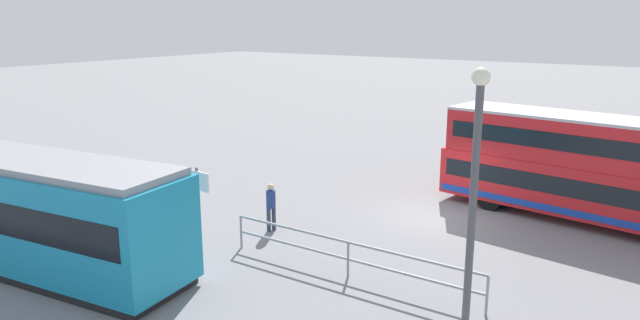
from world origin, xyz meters
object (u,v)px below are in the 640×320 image
double_decker_bus (598,170)px  pedestrian_near_railing (271,204)px  info_sign (197,190)px  street_lamp (473,196)px

double_decker_bus → pedestrian_near_railing: (9.00, 6.94, -0.98)m
info_sign → street_lamp: bearing=169.0°
pedestrian_near_railing → info_sign: info_sign is taller
double_decker_bus → street_lamp: 11.03m
info_sign → street_lamp: 9.95m
pedestrian_near_railing → info_sign: (1.34, 2.07, 0.78)m
info_sign → double_decker_bus: bearing=-138.9°
pedestrian_near_railing → street_lamp: street_lamp is taller
pedestrian_near_railing → street_lamp: bearing=154.5°
pedestrian_near_railing → info_sign: 2.59m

